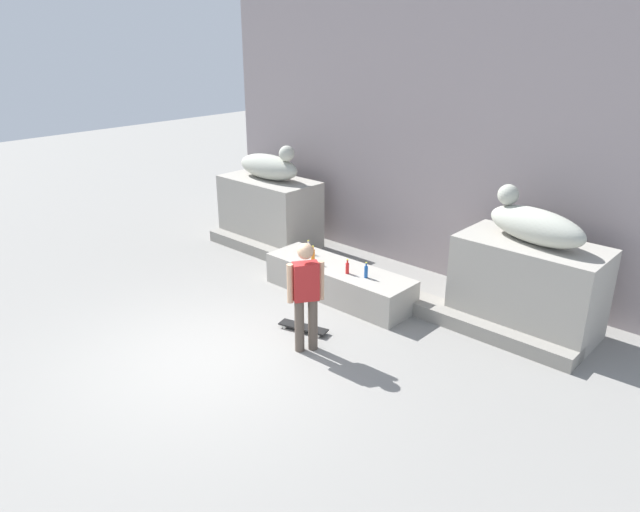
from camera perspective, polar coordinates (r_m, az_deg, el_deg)
The scene contains 14 objects.
ground_plane at distance 8.68m, azimuth -10.59°, elevation -9.73°, with size 40.00×40.00×0.00m, color gray.
facade_wall at distance 11.39m, azimuth 10.02°, elevation 13.02°, with size 9.48×0.60×5.66m, color gray.
pedestal_left at distance 12.72m, azimuth -4.92°, elevation 4.37°, with size 2.17×1.13×1.44m, color #A39E93.
pedestal_right at distance 9.54m, azimuth 19.60°, elevation -2.81°, with size 2.17×1.13×1.44m, color #A39E93.
statue_reclining_left at distance 12.44m, azimuth -4.95°, elevation 8.75°, with size 1.61×0.59×0.78m.
statue_reclining_right at distance 9.22m, azimuth 20.18°, elevation 2.96°, with size 1.68×0.89×0.78m.
ledge_block at distance 10.25m, azimuth 1.83°, elevation -2.50°, with size 2.80×0.85×0.56m, color #A39E93.
skater at distance 8.30m, azimuth -1.40°, elevation -3.61°, with size 0.37×0.47×1.67m.
skateboard at distance 9.20m, azimuth -1.64°, elevation -6.96°, with size 0.82×0.40×0.08m.
bottle_red at distance 9.83m, azimuth 2.68°, elevation -1.16°, with size 0.06×0.06×0.26m.
bottle_clear at distance 10.69m, azimuth -1.15°, elevation 0.77°, with size 0.06×0.06×0.26m.
bottle_orange at distance 10.25m, azimuth -0.69°, elevation 0.02°, with size 0.07×0.07×0.32m.
bottle_blue at distance 9.68m, azimuth 4.52°, elevation -1.52°, with size 0.06×0.06×0.27m.
stair_step at distance 10.66m, azimuth 3.55°, elevation -2.52°, with size 7.98×0.50×0.23m, color gray.
Camera 1 is at (6.08, -4.31, 4.44)m, focal length 32.75 mm.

